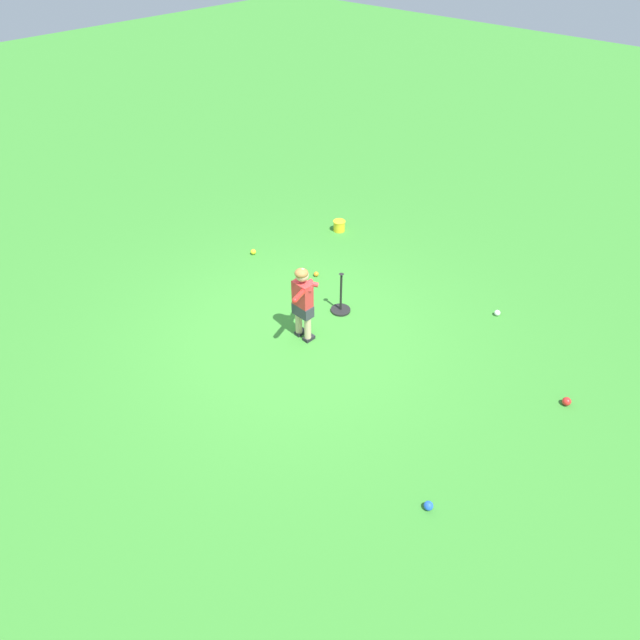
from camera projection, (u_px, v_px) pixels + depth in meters
ground_plane at (298, 332)px, 7.77m from camera, size 40.00×40.00×0.00m
child_batter at (303, 298)px, 7.27m from camera, size 0.60×0.38×1.08m
play_ball_center_lawn at (567, 401)px, 6.67m from camera, size 0.10×0.10×0.10m
play_ball_by_bucket at (497, 313)px, 8.03m from camera, size 0.08×0.08×0.08m
play_ball_behind_batter at (428, 506)px, 5.57m from camera, size 0.09×0.09×0.09m
play_ball_far_right at (316, 274)px, 8.82m from camera, size 0.08×0.08×0.08m
play_ball_near_batter at (253, 252)px, 9.33m from camera, size 0.09×0.09×0.09m
batting_tee at (341, 305)px, 8.08m from camera, size 0.28×0.28×0.62m
toy_bucket at (339, 226)px, 9.92m from camera, size 0.22×0.22×0.19m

